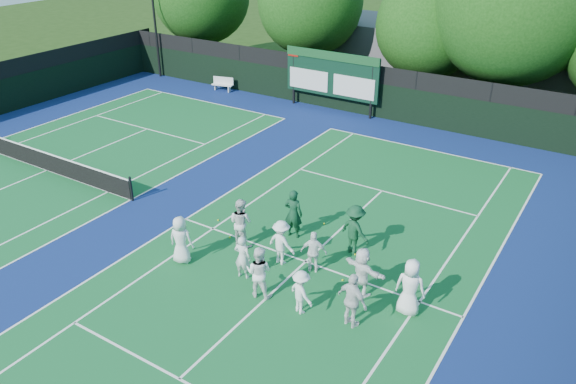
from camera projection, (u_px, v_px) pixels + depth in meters
The scene contains 29 objects.
ground at pixel (290, 276), 18.60m from camera, with size 120.00×120.00×0.00m, color #1C360E.
court_apron at pixel (176, 216), 22.22m from camera, with size 34.00×32.00×0.01m, color navy.
near_court at pixel (306, 262), 19.35m from camera, with size 11.05×23.85×0.01m.
left_court at pixel (47, 170), 26.05m from camera, with size 11.05×23.85×0.01m.
back_fence at pixel (350, 90), 32.88m from camera, with size 34.00×0.08×3.00m.
scoreboard at pixel (331, 75), 32.67m from camera, with size 6.00×0.21×3.55m.
clubhouse at pixel (460, 59), 36.68m from camera, with size 18.00×6.00×4.00m, color #55565A.
tennis_net at pixel (45, 161), 25.83m from camera, with size 11.30×0.10×1.10m.
bench at pixel (223, 83), 37.10m from camera, with size 1.48×0.71×0.90m.
tree_b at pixel (313, 5), 35.99m from camera, with size 6.81×6.81×8.90m.
tree_c at pixel (432, 29), 32.49m from camera, with size 6.17×6.17×7.87m.
tree_d at pixel (518, 8), 29.62m from camera, with size 8.65×8.65×10.69m.
tennis_ball_0 at pixel (230, 237), 20.73m from camera, with size 0.07×0.07×0.07m, color #C9DB19.
tennis_ball_1 at pixel (355, 254), 19.71m from camera, with size 0.07×0.07×0.07m, color #C9DB19.
tennis_ball_2 at pixel (343, 280), 18.35m from camera, with size 0.07×0.07×0.07m, color #C9DB19.
tennis_ball_3 at pixel (218, 220), 21.86m from camera, with size 0.07×0.07×0.07m, color #C9DB19.
tennis_ball_4 at pixel (324, 224), 21.61m from camera, with size 0.07×0.07×0.07m, color #C9DB19.
player_front_0 at pixel (181, 240), 18.99m from camera, with size 0.85×0.55×1.73m, color white.
player_front_1 at pixel (243, 257), 18.22m from camera, with size 0.57×0.37×1.56m, color silver.
player_front_2 at pixel (259, 272), 17.31m from camera, with size 0.85×0.67×1.76m, color white.
player_front_3 at pixel (301, 292), 16.65m from camera, with size 0.94×0.54×1.45m, color white.
player_front_4 at pixel (352, 301), 16.03m from camera, with size 1.04×0.43×1.78m, color silver.
player_back_0 at pixel (241, 222), 19.95m from camera, with size 0.89×0.69×1.83m, color silver.
player_back_1 at pixel (281, 243), 18.95m from camera, with size 1.05×0.60×1.63m, color white.
player_back_2 at pixel (314, 252), 18.54m from camera, with size 0.88×0.37×1.50m, color white.
player_back_3 at pixel (362, 272), 17.41m from camera, with size 1.54×0.49×1.66m, color white.
player_back_4 at pixel (410, 287), 16.53m from camera, with size 0.91×0.59×1.86m, color white.
coach_left at pixel (293, 214), 20.45m from camera, with size 0.69×0.46×1.90m, color #0F3922.
coach_right at pixel (355, 230), 19.45m from camera, with size 1.20×0.69×1.86m, color #103D22.
Camera 1 is at (8.15, -12.94, 10.95)m, focal length 35.00 mm.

